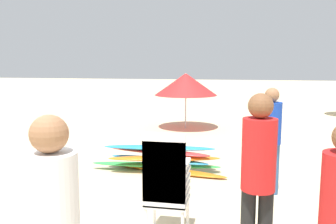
% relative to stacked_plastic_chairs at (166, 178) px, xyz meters
% --- Properties ---
extents(stacked_plastic_chairs, '(0.48, 0.48, 1.29)m').
position_rel_stacked_plastic_chairs_xyz_m(stacked_plastic_chairs, '(0.00, 0.00, 0.00)').
color(stacked_plastic_chairs, white).
rests_on(stacked_plastic_chairs, ground).
extents(surfboard_pile, '(2.64, 0.80, 0.48)m').
position_rel_stacked_plastic_chairs_xyz_m(surfboard_pile, '(-0.62, 2.57, -0.51)').
color(surfboard_pile, orange).
rests_on(surfboard_pile, ground).
extents(lifeguard_near_right, '(0.32, 0.32, 1.77)m').
position_rel_stacked_plastic_chairs_xyz_m(lifeguard_near_right, '(0.98, -0.49, 0.28)').
color(lifeguard_near_right, black).
rests_on(lifeguard_near_right, ground).
extents(lifeguard_far_right, '(0.32, 0.32, 1.67)m').
position_rel_stacked_plastic_chairs_xyz_m(lifeguard_far_right, '(1.30, 1.76, 0.21)').
color(lifeguard_far_right, '#33598C').
rests_on(lifeguard_far_right, ground).
extents(beach_umbrella_left, '(1.94, 1.94, 1.73)m').
position_rel_stacked_plastic_chairs_xyz_m(beach_umbrella_left, '(-0.78, 7.04, 0.64)').
color(beach_umbrella_left, beige).
rests_on(beach_umbrella_left, ground).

